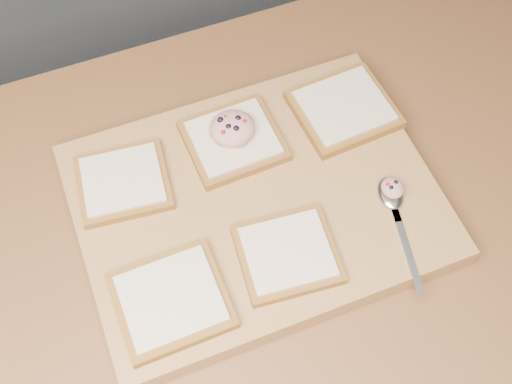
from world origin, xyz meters
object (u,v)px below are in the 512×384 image
(cutting_board, at_px, (256,204))
(spoon, at_px, (393,201))
(bread_far_center, at_px, (233,140))
(tuna_salad_dollop, at_px, (232,128))

(cutting_board, height_order, spoon, spoon)
(cutting_board, distance_m, bread_far_center, 0.09)
(bread_far_center, relative_size, tuna_salad_dollop, 2.08)
(bread_far_center, bearing_deg, tuna_salad_dollop, 82.68)
(spoon, bearing_deg, bread_far_center, 134.54)
(bread_far_center, relative_size, spoon, 0.77)
(bread_far_center, height_order, spoon, bread_far_center)
(cutting_board, bearing_deg, bread_far_center, 88.74)
(tuna_salad_dollop, relative_size, spoon, 0.37)
(tuna_salad_dollop, bearing_deg, bread_far_center, -97.32)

